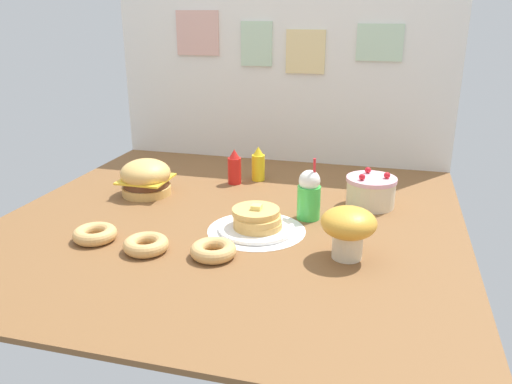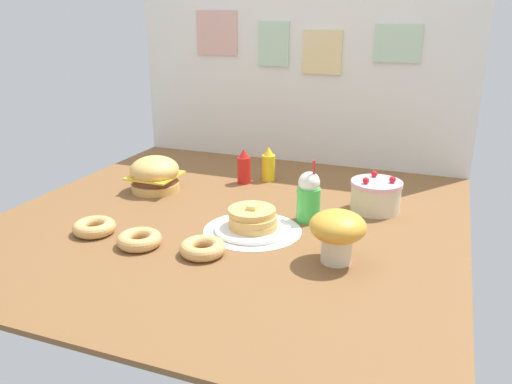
{
  "view_description": "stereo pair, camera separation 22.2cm",
  "coord_description": "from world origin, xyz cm",
  "px_view_note": "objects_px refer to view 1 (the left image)",
  "views": [
    {
      "loc": [
        64.1,
        -197.25,
        85.25
      ],
      "look_at": [
        9.84,
        5.59,
        11.35
      ],
      "focal_mm": 35.98,
      "sensor_mm": 36.0,
      "label": 1
    },
    {
      "loc": [
        85.24,
        -190.37,
        85.25
      ],
      "look_at": [
        9.84,
        5.59,
        11.35
      ],
      "focal_mm": 35.98,
      "sensor_mm": 36.0,
      "label": 2
    }
  ],
  "objects_px": {
    "pancake_stack": "(257,221)",
    "cream_soda_cup": "(309,195)",
    "layer_cake": "(371,191)",
    "donut_chocolate": "(146,244)",
    "donut_vanilla": "(213,250)",
    "burger": "(146,178)",
    "mushroom_stool": "(348,227)",
    "donut_pink_glaze": "(95,234)",
    "ketchup_bottle": "(234,168)",
    "mustard_bottle": "(258,165)"
  },
  "relations": [
    {
      "from": "mustard_bottle",
      "to": "donut_chocolate",
      "type": "xyz_separation_m",
      "value": [
        -0.19,
        -0.95,
        -0.06
      ]
    },
    {
      "from": "mustard_bottle",
      "to": "donut_vanilla",
      "type": "distance_m",
      "value": 0.93
    },
    {
      "from": "cream_soda_cup",
      "to": "donut_chocolate",
      "type": "relative_size",
      "value": 1.61
    },
    {
      "from": "ketchup_bottle",
      "to": "burger",
      "type": "bearing_deg",
      "value": -143.69
    },
    {
      "from": "pancake_stack",
      "to": "donut_chocolate",
      "type": "height_order",
      "value": "pancake_stack"
    },
    {
      "from": "donut_pink_glaze",
      "to": "cream_soda_cup",
      "type": "bearing_deg",
      "value": 29.77
    },
    {
      "from": "burger",
      "to": "layer_cake",
      "type": "bearing_deg",
      "value": 6.29
    },
    {
      "from": "layer_cake",
      "to": "mushroom_stool",
      "type": "height_order",
      "value": "mushroom_stool"
    },
    {
      "from": "burger",
      "to": "donut_vanilla",
      "type": "bearing_deg",
      "value": -45.93
    },
    {
      "from": "pancake_stack",
      "to": "layer_cake",
      "type": "height_order",
      "value": "layer_cake"
    },
    {
      "from": "burger",
      "to": "mustard_bottle",
      "type": "relative_size",
      "value": 1.33
    },
    {
      "from": "pancake_stack",
      "to": "cream_soda_cup",
      "type": "xyz_separation_m",
      "value": [
        0.18,
        0.19,
        0.07
      ]
    },
    {
      "from": "mustard_bottle",
      "to": "donut_chocolate",
      "type": "distance_m",
      "value": 0.97
    },
    {
      "from": "burger",
      "to": "donut_vanilla",
      "type": "xyz_separation_m",
      "value": [
        0.55,
        -0.57,
        -0.06
      ]
    },
    {
      "from": "pancake_stack",
      "to": "cream_soda_cup",
      "type": "height_order",
      "value": "cream_soda_cup"
    },
    {
      "from": "layer_cake",
      "to": "donut_pink_glaze",
      "type": "height_order",
      "value": "layer_cake"
    },
    {
      "from": "layer_cake",
      "to": "donut_chocolate",
      "type": "relative_size",
      "value": 1.34
    },
    {
      "from": "donut_pink_glaze",
      "to": "mushroom_stool",
      "type": "height_order",
      "value": "mushroom_stool"
    },
    {
      "from": "ketchup_bottle",
      "to": "donut_chocolate",
      "type": "height_order",
      "value": "ketchup_bottle"
    },
    {
      "from": "layer_cake",
      "to": "mustard_bottle",
      "type": "relative_size",
      "value": 1.25
    },
    {
      "from": "burger",
      "to": "layer_cake",
      "type": "xyz_separation_m",
      "value": [
        1.08,
        0.12,
        -0.01
      ]
    },
    {
      "from": "donut_chocolate",
      "to": "mushroom_stool",
      "type": "relative_size",
      "value": 0.85
    },
    {
      "from": "pancake_stack",
      "to": "cream_soda_cup",
      "type": "bearing_deg",
      "value": 46.2
    },
    {
      "from": "pancake_stack",
      "to": "mustard_bottle",
      "type": "height_order",
      "value": "mustard_bottle"
    },
    {
      "from": "mushroom_stool",
      "to": "burger",
      "type": "bearing_deg",
      "value": 156.48
    },
    {
      "from": "layer_cake",
      "to": "cream_soda_cup",
      "type": "distance_m",
      "value": 0.34
    },
    {
      "from": "burger",
      "to": "layer_cake",
      "type": "height_order",
      "value": "burger"
    },
    {
      "from": "donut_chocolate",
      "to": "mushroom_stool",
      "type": "height_order",
      "value": "mushroom_stool"
    },
    {
      "from": "pancake_stack",
      "to": "donut_pink_glaze",
      "type": "height_order",
      "value": "pancake_stack"
    },
    {
      "from": "mushroom_stool",
      "to": "layer_cake",
      "type": "bearing_deg",
      "value": 84.7
    },
    {
      "from": "ketchup_bottle",
      "to": "mustard_bottle",
      "type": "distance_m",
      "value": 0.14
    },
    {
      "from": "layer_cake",
      "to": "mustard_bottle",
      "type": "bearing_deg",
      "value": 158.14
    },
    {
      "from": "donut_chocolate",
      "to": "donut_pink_glaze",
      "type": "bearing_deg",
      "value": 171.17
    },
    {
      "from": "cream_soda_cup",
      "to": "donut_chocolate",
      "type": "xyz_separation_m",
      "value": [
        -0.54,
        -0.48,
        -0.08
      ]
    },
    {
      "from": "mustard_bottle",
      "to": "mushroom_stool",
      "type": "xyz_separation_m",
      "value": [
        0.55,
        -0.81,
        0.03
      ]
    },
    {
      "from": "pancake_stack",
      "to": "layer_cake",
      "type": "relative_size",
      "value": 1.36
    },
    {
      "from": "donut_pink_glaze",
      "to": "donut_chocolate",
      "type": "bearing_deg",
      "value": -8.83
    },
    {
      "from": "layer_cake",
      "to": "donut_vanilla",
      "type": "bearing_deg",
      "value": -127.56
    },
    {
      "from": "layer_cake",
      "to": "cream_soda_cup",
      "type": "height_order",
      "value": "cream_soda_cup"
    },
    {
      "from": "mustard_bottle",
      "to": "layer_cake",
      "type": "bearing_deg",
      "value": -21.86
    },
    {
      "from": "donut_pink_glaze",
      "to": "donut_vanilla",
      "type": "xyz_separation_m",
      "value": [
        0.5,
        -0.02,
        0.0
      ]
    },
    {
      "from": "donut_vanilla",
      "to": "ketchup_bottle",
      "type": "bearing_deg",
      "value": 101.99
    },
    {
      "from": "donut_pink_glaze",
      "to": "pancake_stack",
      "type": "bearing_deg",
      "value": 23.14
    },
    {
      "from": "donut_pink_glaze",
      "to": "donut_chocolate",
      "type": "xyz_separation_m",
      "value": [
        0.24,
        -0.04,
        0.0
      ]
    },
    {
      "from": "burger",
      "to": "donut_pink_glaze",
      "type": "distance_m",
      "value": 0.56
    },
    {
      "from": "donut_chocolate",
      "to": "donut_vanilla",
      "type": "bearing_deg",
      "value": 4.42
    },
    {
      "from": "mushroom_stool",
      "to": "donut_pink_glaze",
      "type": "bearing_deg",
      "value": -173.89
    },
    {
      "from": "donut_pink_glaze",
      "to": "mustard_bottle",
      "type": "bearing_deg",
      "value": 64.87
    },
    {
      "from": "donut_pink_glaze",
      "to": "mushroom_stool",
      "type": "bearing_deg",
      "value": 6.11
    },
    {
      "from": "layer_cake",
      "to": "donut_vanilla",
      "type": "height_order",
      "value": "layer_cake"
    }
  ]
}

